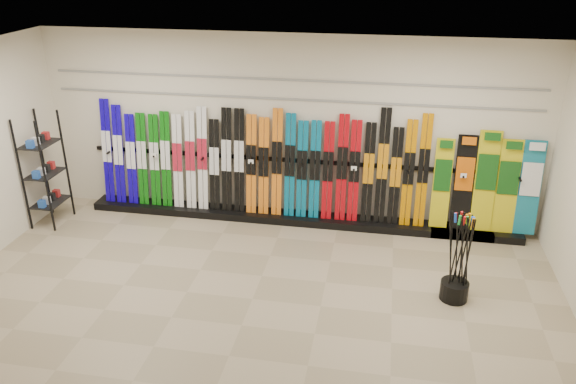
# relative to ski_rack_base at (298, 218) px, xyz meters

# --- Properties ---
(floor) EXTENTS (8.00, 8.00, 0.00)m
(floor) POSITION_rel_ski_rack_base_xyz_m (-0.22, -2.28, -0.06)
(floor) COLOR gray
(floor) RESTS_ON ground
(back_wall) EXTENTS (8.00, 0.00, 8.00)m
(back_wall) POSITION_rel_ski_rack_base_xyz_m (-0.22, 0.22, 1.44)
(back_wall) COLOR beige
(back_wall) RESTS_ON floor
(ceiling) EXTENTS (8.00, 8.00, 0.00)m
(ceiling) POSITION_rel_ski_rack_base_xyz_m (-0.22, -2.28, 2.94)
(ceiling) COLOR silver
(ceiling) RESTS_ON back_wall
(ski_rack_base) EXTENTS (8.00, 0.40, 0.12)m
(ski_rack_base) POSITION_rel_ski_rack_base_xyz_m (0.00, 0.00, 0.00)
(ski_rack_base) COLOR black
(ski_rack_base) RESTS_ON floor
(skis) EXTENTS (5.38, 0.25, 1.83)m
(skis) POSITION_rel_ski_rack_base_xyz_m (-0.65, 0.05, 0.88)
(skis) COLOR #0F00AE
(skis) RESTS_ON ski_rack_base
(snowboards) EXTENTS (1.58, 0.24, 1.56)m
(snowboards) POSITION_rel_ski_rack_base_xyz_m (2.89, 0.07, 0.79)
(snowboards) COLOR gold
(snowboards) RESTS_ON ski_rack_base
(accessory_rack) EXTENTS (0.40, 0.60, 1.82)m
(accessory_rack) POSITION_rel_ski_rack_base_xyz_m (-3.97, -0.71, 0.85)
(accessory_rack) COLOR black
(accessory_rack) RESTS_ON floor
(pole_bin) EXTENTS (0.36, 0.36, 0.25)m
(pole_bin) POSITION_rel_ski_rack_base_xyz_m (2.33, -1.81, 0.07)
(pole_bin) COLOR black
(pole_bin) RESTS_ON floor
(ski_poles) EXTENTS (0.34, 0.24, 1.18)m
(ski_poles) POSITION_rel_ski_rack_base_xyz_m (2.34, -1.79, 0.55)
(ski_poles) COLOR black
(ski_poles) RESTS_ON pole_bin
(slatwall_rail_0) EXTENTS (7.60, 0.02, 0.03)m
(slatwall_rail_0) POSITION_rel_ski_rack_base_xyz_m (-0.22, 0.20, 1.94)
(slatwall_rail_0) COLOR gray
(slatwall_rail_0) RESTS_ON back_wall
(slatwall_rail_1) EXTENTS (7.60, 0.02, 0.03)m
(slatwall_rail_1) POSITION_rel_ski_rack_base_xyz_m (-0.22, 0.20, 2.24)
(slatwall_rail_1) COLOR gray
(slatwall_rail_1) RESTS_ON back_wall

